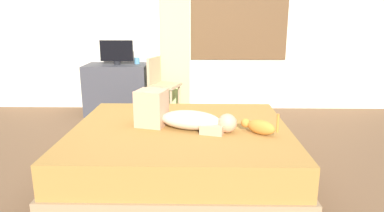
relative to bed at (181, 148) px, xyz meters
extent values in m
plane|color=brown|center=(0.04, 0.04, -0.21)|extent=(16.00, 16.00, 0.00)
cube|color=beige|center=(0.04, 2.36, 1.24)|extent=(6.40, 0.12, 2.90)
cube|color=brown|center=(0.77, 2.29, 1.21)|extent=(1.45, 0.02, 1.28)
cube|color=white|center=(0.77, 2.29, 1.21)|extent=(1.37, 0.02, 1.20)
cube|color=#997A56|center=(0.00, 0.00, -0.14)|extent=(2.05, 1.83, 0.14)
cube|color=olive|center=(0.00, 0.00, 0.07)|extent=(1.99, 1.78, 0.28)
ellipsoid|color=#CCB299|center=(0.09, -0.06, 0.30)|extent=(0.61, 0.40, 0.17)
sphere|color=tan|center=(0.42, -0.15, 0.30)|extent=(0.17, 0.17, 0.17)
cube|color=tan|center=(-0.28, 0.04, 0.38)|extent=(0.31, 0.30, 0.34)
cube|color=tan|center=(0.30, -0.12, 0.25)|extent=(0.27, 0.32, 0.08)
ellipsoid|color=#C67A2D|center=(0.71, -0.20, 0.28)|extent=(0.27, 0.24, 0.13)
sphere|color=#C67A2D|center=(0.59, -0.10, 0.29)|extent=(0.08, 0.08, 0.08)
cylinder|color=#C67A2D|center=(0.83, -0.29, 0.34)|extent=(0.03, 0.03, 0.16)
cube|color=#38383D|center=(-1.05, 1.96, 0.16)|extent=(0.90, 0.56, 0.74)
cylinder|color=black|center=(-1.03, 1.96, 0.56)|extent=(0.10, 0.10, 0.05)
cube|color=black|center=(-1.03, 1.96, 0.73)|extent=(0.48, 0.04, 0.30)
cylinder|color=teal|center=(-0.75, 2.03, 0.58)|extent=(0.08, 0.08, 0.09)
cylinder|color=tan|center=(-0.12, 1.89, 0.01)|extent=(0.04, 0.04, 0.44)
cylinder|color=tan|center=(-0.22, 1.61, 0.01)|extent=(0.04, 0.04, 0.44)
cylinder|color=tan|center=(-0.41, 1.99, 0.01)|extent=(0.04, 0.04, 0.44)
cylinder|color=tan|center=(-0.51, 1.70, 0.01)|extent=(0.04, 0.04, 0.44)
cube|color=tan|center=(-0.32, 1.80, 0.25)|extent=(0.48, 0.48, 0.04)
cube|color=tan|center=(-0.48, 1.85, 0.46)|extent=(0.16, 0.37, 0.38)
cube|color=#ADCC75|center=(-0.20, 2.24, 1.03)|extent=(0.44, 0.06, 2.48)
camera|label=1|loc=(0.16, -3.07, 1.21)|focal=32.38mm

